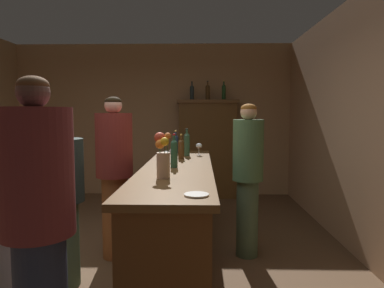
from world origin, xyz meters
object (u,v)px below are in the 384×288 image
object	(u,v)px
bar_counter	(178,217)
wine_bottle_syrah	(174,152)
wine_glass_front	(173,152)
wine_glass_mid	(199,146)
flower_arrangement	(163,155)
display_bottle_midleft	(208,91)
display_cabinet	(208,147)
wine_bottle_merlot	(181,148)
wine_bottle_riesling	(176,143)
display_bottle_left	(192,92)
cheese_plate	(196,195)
patron_in_navy	(38,223)
wine_glass_rear	(166,155)
bartender	(248,173)
display_bottle_center	(224,91)
wine_bottle_rose	(187,143)
patron_by_cabinet	(62,198)
patron_redhead	(115,171)

from	to	relation	value
bar_counter	wine_bottle_syrah	world-z (taller)	wine_bottle_syrah
wine_glass_front	wine_glass_mid	world-z (taller)	wine_glass_mid
bar_counter	wine_glass_mid	distance (m)	1.13
flower_arrangement	display_bottle_midleft	size ratio (longest dim) A/B	1.08
display_cabinet	wine_bottle_syrah	xyz separation A→B (m)	(-0.38, -3.02, 0.24)
display_cabinet	wine_bottle_merlot	world-z (taller)	display_cabinet
wine_bottle_riesling	display_bottle_left	bearing A→B (deg)	84.68
cheese_plate	patron_in_navy	bearing A→B (deg)	-158.45
wine_glass_rear	bartender	bearing A→B (deg)	17.98
display_bottle_center	patron_in_navy	world-z (taller)	display_bottle_center
wine_glass_rear	display_bottle_midleft	bearing A→B (deg)	80.90
wine_bottle_syrah	wine_bottle_riesling	bearing A→B (deg)	93.46
wine_bottle_rose	wine_bottle_riesling	bearing A→B (deg)	120.73
wine_glass_rear	cheese_plate	world-z (taller)	wine_glass_rear
flower_arrangement	display_bottle_left	xyz separation A→B (m)	(0.15, 3.57, 0.72)
wine_bottle_syrah	patron_in_navy	xyz separation A→B (m)	(-0.63, -1.48, -0.22)
wine_bottle_merlot	bar_counter	bearing A→B (deg)	-90.73
wine_glass_front	display_bottle_center	bearing A→B (deg)	74.89
wine_glass_mid	cheese_plate	bearing A→B (deg)	-90.14
wine_bottle_riesling	wine_glass_front	bearing A→B (deg)	-87.89
bartender	flower_arrangement	bearing A→B (deg)	33.86
wine_bottle_rose	wine_glass_mid	distance (m)	0.16
wine_bottle_syrah	wine_glass_rear	size ratio (longest dim) A/B	2.19
display_cabinet	wine_glass_rear	size ratio (longest dim) A/B	12.01
wine_bottle_syrah	patron_by_cabinet	xyz separation A→B (m)	(-0.97, -0.32, -0.37)
cheese_plate	patron_by_cabinet	xyz separation A→B (m)	(-1.20, 0.82, -0.23)
wine_bottle_rose	display_bottle_midleft	xyz separation A→B (m)	(0.30, 2.08, 0.76)
patron_redhead	display_bottle_left	bearing A→B (deg)	78.85
wine_bottle_rose	cheese_plate	size ratio (longest dim) A/B	2.11
wine_glass_rear	patron_by_cabinet	xyz separation A→B (m)	(-0.88, -0.42, -0.33)
wine_bottle_merlot	flower_arrangement	distance (m)	1.18
wine_bottle_rose	wine_bottle_riesling	distance (m)	0.31
wine_glass_front	display_bottle_midleft	bearing A→B (deg)	80.91
bar_counter	wine_glass_rear	world-z (taller)	wine_glass_rear
wine_glass_rear	display_bottle_center	size ratio (longest dim) A/B	0.43
wine_bottle_rose	display_bottle_center	distance (m)	2.29
wine_glass_front	bartender	bearing A→B (deg)	-0.24
wine_bottle_rose	display_bottle_center	xyz separation A→B (m)	(0.59, 2.08, 0.76)
wine_glass_front	wine_glass_mid	distance (m)	0.67
patron_redhead	cheese_plate	bearing A→B (deg)	-54.34
display_cabinet	bartender	size ratio (longest dim) A/B	1.09
bar_counter	patron_redhead	bearing A→B (deg)	160.01
display_bottle_midleft	bartender	xyz separation A→B (m)	(0.38, -2.65, -1.03)
flower_arrangement	patron_in_navy	size ratio (longest dim) A/B	0.21
wine_glass_front	wine_glass_rear	xyz separation A→B (m)	(-0.04, -0.28, 0.01)
patron_by_cabinet	wine_bottle_syrah	bearing A→B (deg)	-17.59
patron_in_navy	bartender	world-z (taller)	patron_in_navy
display_bottle_center	patron_in_navy	bearing A→B (deg)	-106.08
flower_arrangement	cheese_plate	world-z (taller)	flower_arrangement
wine_bottle_syrah	patron_in_navy	bearing A→B (deg)	-112.92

